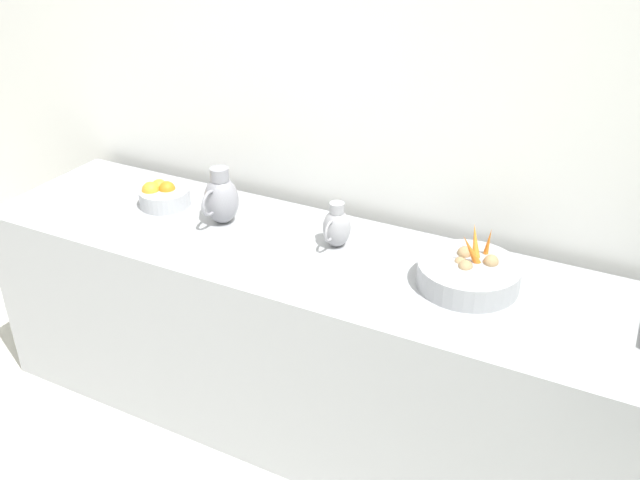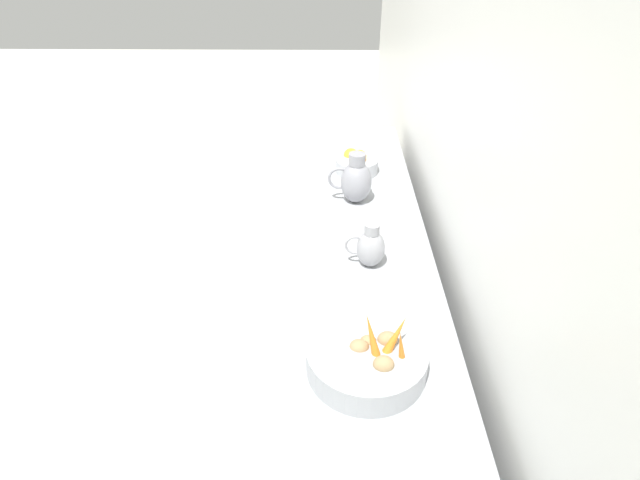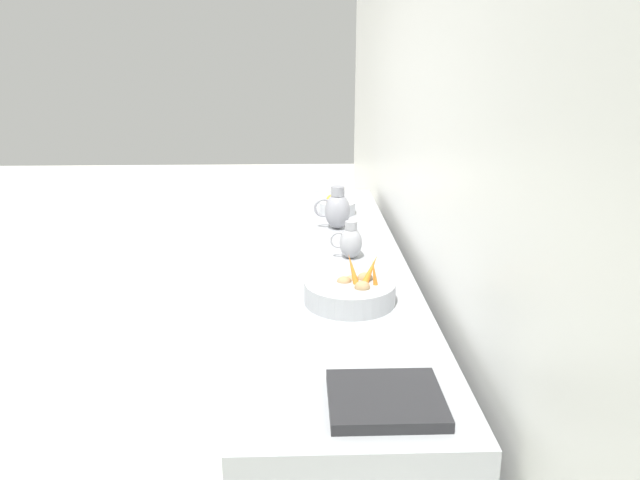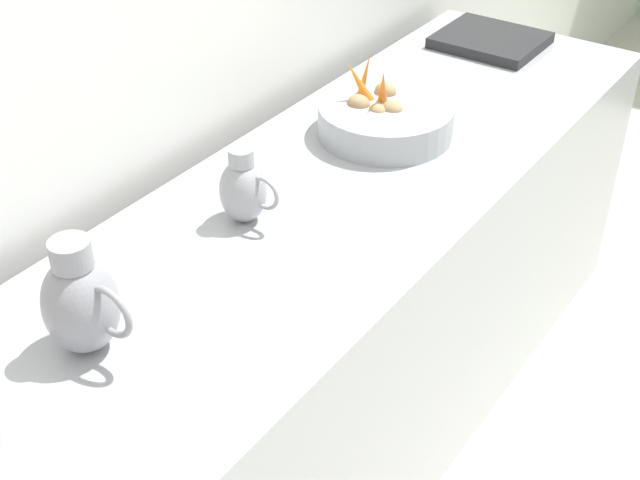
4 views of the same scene
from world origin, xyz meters
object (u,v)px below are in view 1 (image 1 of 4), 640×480
at_px(vegetable_colander, 468,273).
at_px(orange_bowl, 163,195).
at_px(metal_pitcher_tall, 221,198).
at_px(metal_pitcher_short, 336,227).

distance_m(vegetable_colander, orange_bowl, 1.44).
xyz_separation_m(vegetable_colander, metal_pitcher_tall, (-0.01, -1.10, 0.07)).
distance_m(vegetable_colander, metal_pitcher_short, 0.57).
bearing_deg(metal_pitcher_tall, orange_bowl, -93.83).
relative_size(orange_bowl, metal_pitcher_tall, 0.91).
bearing_deg(orange_bowl, vegetable_colander, 88.69).
height_order(vegetable_colander, metal_pitcher_short, vegetable_colander).
distance_m(orange_bowl, metal_pitcher_tall, 0.34).
bearing_deg(vegetable_colander, metal_pitcher_tall, -90.54).
height_order(orange_bowl, metal_pitcher_tall, metal_pitcher_tall).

